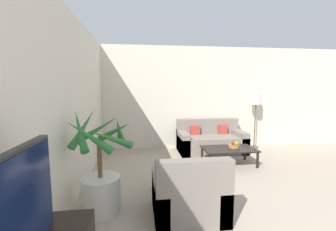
% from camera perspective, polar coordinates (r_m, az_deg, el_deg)
% --- Properties ---
extents(wall_back, '(8.26, 0.06, 2.70)m').
position_cam_1_polar(wall_back, '(6.39, 14.68, 4.41)').
color(wall_back, beige).
rests_on(wall_back, ground_plane).
extents(wall_left, '(0.06, 7.88, 2.70)m').
position_cam_1_polar(wall_left, '(2.92, -26.67, 0.95)').
color(wall_left, beige).
rests_on(wall_left, ground_plane).
extents(television, '(0.18, 0.78, 0.67)m').
position_cam_1_polar(television, '(1.51, -33.80, -19.82)').
color(television, black).
rests_on(television, tv_console).
extents(potted_palm, '(0.82, 0.90, 1.36)m').
position_cam_1_polar(potted_palm, '(3.15, -16.73, -14.93)').
color(potted_palm, beige).
rests_on(potted_palm, ground_plane).
extents(sofa_loveseat, '(1.66, 0.85, 0.80)m').
position_cam_1_polar(sofa_loveseat, '(5.87, 10.79, -6.37)').
color(sofa_loveseat, gray).
rests_on(sofa_loveseat, ground_plane).
extents(floor_lamp, '(0.26, 0.26, 1.45)m').
position_cam_1_polar(floor_lamp, '(6.44, 21.42, 2.79)').
color(floor_lamp, brown).
rests_on(floor_lamp, ground_plane).
extents(coffee_table, '(1.09, 0.63, 0.36)m').
position_cam_1_polar(coffee_table, '(4.95, 15.19, -8.46)').
color(coffee_table, black).
rests_on(coffee_table, ground_plane).
extents(fruit_bowl, '(0.24, 0.24, 0.06)m').
position_cam_1_polar(fruit_bowl, '(5.02, 16.39, -7.47)').
color(fruit_bowl, '#997A4C').
rests_on(fruit_bowl, coffee_table).
extents(apple_red, '(0.07, 0.07, 0.07)m').
position_cam_1_polar(apple_red, '(5.01, 16.17, -6.73)').
color(apple_red, red).
rests_on(apple_red, fruit_bowl).
extents(apple_green, '(0.07, 0.07, 0.07)m').
position_cam_1_polar(apple_green, '(5.05, 17.13, -6.68)').
color(apple_green, olive).
rests_on(apple_green, fruit_bowl).
extents(orange_fruit, '(0.09, 0.09, 0.09)m').
position_cam_1_polar(orange_fruit, '(4.96, 16.97, -6.82)').
color(orange_fruit, orange).
rests_on(orange_fruit, fruit_bowl).
extents(armchair, '(0.88, 0.77, 0.83)m').
position_cam_1_polar(armchair, '(3.01, 5.32, -19.52)').
color(armchair, gray).
rests_on(armchair, ground_plane).
extents(ottoman, '(0.58, 0.53, 0.37)m').
position_cam_1_polar(ottoman, '(3.77, 3.26, -15.38)').
color(ottoman, gray).
rests_on(ottoman, ground_plane).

